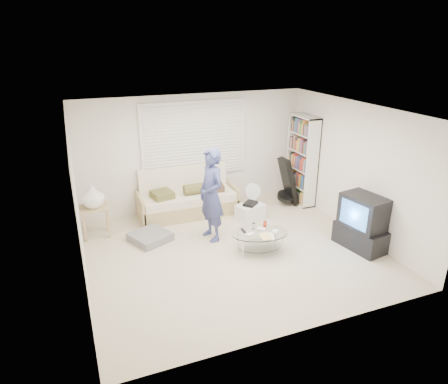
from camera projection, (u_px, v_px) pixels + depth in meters
name	position (u px, v px, depth m)	size (l,w,h in m)	color
ground	(234.00, 251.00, 7.16)	(5.00, 5.00, 0.00)	beige
room_shell	(224.00, 157.00, 6.99)	(5.02, 4.52, 2.51)	silver
window_blinds	(195.00, 139.00, 8.51)	(2.32, 0.08, 1.62)	silver
futon_sofa	(187.00, 199.00, 8.57)	(2.09, 0.84, 1.02)	tan
grey_floor_pillow	(150.00, 237.00, 7.52)	(0.65, 0.65, 0.15)	slate
side_table	(93.00, 198.00, 7.44)	(0.53, 0.43, 1.05)	tan
bookshelf	(302.00, 160.00, 8.97)	(0.32, 0.84, 2.00)	white
guitar_case	(288.00, 185.00, 8.98)	(0.44, 0.41, 1.08)	black
floor_fan	(252.00, 194.00, 8.79)	(0.36, 0.25, 0.62)	white
storage_bin	(250.00, 212.00, 8.36)	(0.63, 0.52, 0.38)	white
tv_unit	(362.00, 223.00, 7.13)	(0.64, 0.99, 1.00)	black
coffee_table	(260.00, 236.00, 7.04)	(1.12, 0.82, 0.50)	silver
standing_person	(211.00, 195.00, 7.31)	(0.64, 0.42, 1.77)	navy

